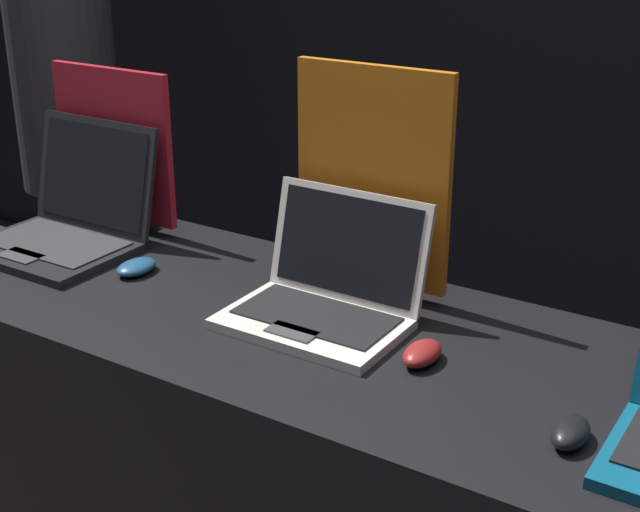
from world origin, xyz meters
The scene contains 9 objects.
display_counter centered at (0.00, 0.33, 0.44)m, with size 1.96×0.66×0.88m.
laptop_front centered at (-0.75, 0.37, 0.94)m, with size 0.37×0.35×0.29m.
mouse_front centered at (-0.49, 0.33, 0.89)m, with size 0.07×0.10×0.03m.
promo_stand_front centered at (-0.75, 0.55, 1.07)m, with size 0.37×0.07×0.41m.
laptop_middle centered at (-0.01, 0.36, 0.93)m, with size 0.35×0.29×0.24m.
mouse_middle centered at (0.24, 0.30, 0.89)m, with size 0.06×0.10×0.04m.
promo_stand_middle centered at (-0.01, 0.54, 1.11)m, with size 0.35×0.07×0.48m.
mouse_back centered at (0.55, 0.19, 0.89)m, with size 0.06×0.10×0.04m.
person_bystander centered at (-1.29, 0.89, 0.87)m, with size 0.32×0.32×1.67m.
Camera 1 is at (0.85, -1.01, 1.67)m, focal length 50.00 mm.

